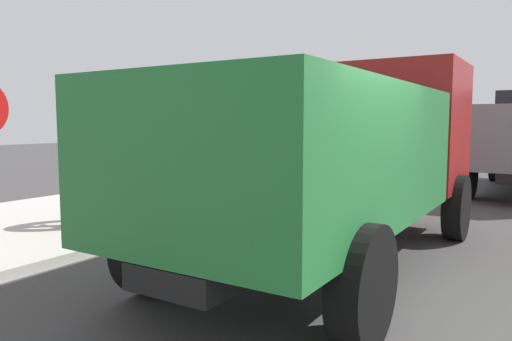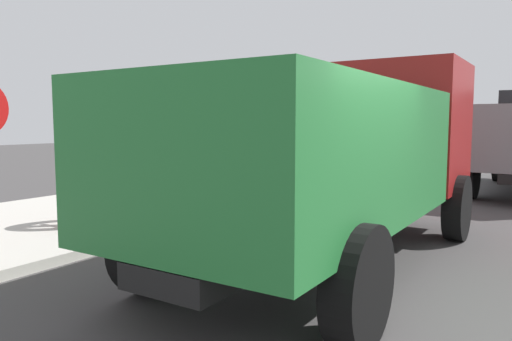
{
  "view_description": "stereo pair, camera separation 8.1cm",
  "coord_description": "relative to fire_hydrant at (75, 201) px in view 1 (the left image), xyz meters",
  "views": [
    {
      "loc": [
        -4.57,
        -1.71,
        1.97
      ],
      "look_at": [
        2.56,
        2.75,
        1.13
      ],
      "focal_mm": 33.86,
      "sensor_mm": 36.0,
      "label": 1
    },
    {
      "loc": [
        -4.52,
        -1.78,
        1.97
      ],
      "look_at": [
        2.56,
        2.75,
        1.13
      ],
      "focal_mm": 33.86,
      "sensor_mm": 36.0,
      "label": 2
    }
  ],
  "objects": [
    {
      "name": "loose_tire",
      "position": [
        0.3,
        -0.2,
        0.19
      ],
      "size": [
        1.26,
        0.56,
        1.27
      ],
      "primitive_type": "torus",
      "rotation": [
        1.3,
        0.0,
        -0.0
      ],
      "color": "black",
      "rests_on": "sidewalk_curb"
    },
    {
      "name": "dump_truck_green",
      "position": [
        1.01,
        -4.58,
        1.02
      ],
      "size": [
        7.0,
        2.81,
        3.0
      ],
      "color": "#237033",
      "rests_on": "ground"
    },
    {
      "name": "ground_plane",
      "position": [
        -0.89,
        -5.5,
        -0.59
      ],
      "size": [
        80.0,
        80.0,
        0.0
      ],
      "primitive_type": "plane",
      "color": "#423F3F"
    },
    {
      "name": "fire_hydrant",
      "position": [
        0.0,
        0.0,
        0.0
      ],
      "size": [
        0.21,
        0.47,
        0.83
      ],
      "color": "red",
      "rests_on": "sidewalk_curb"
    }
  ]
}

